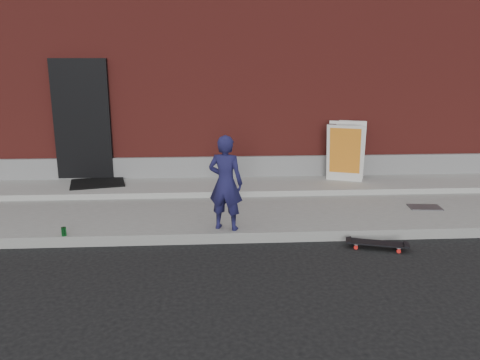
{
  "coord_description": "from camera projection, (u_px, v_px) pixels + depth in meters",
  "views": [
    {
      "loc": [
        -0.17,
        -6.06,
        2.41
      ],
      "look_at": [
        0.26,
        0.8,
        0.71
      ],
      "focal_mm": 35.0,
      "sensor_mm": 36.0,
      "label": 1
    }
  ],
  "objects": [
    {
      "name": "ground",
      "position": [
        225.0,
        244.0,
        6.46
      ],
      "size": [
        80.0,
        80.0,
        0.0
      ],
      "primitive_type": "plane",
      "color": "black",
      "rests_on": "ground"
    },
    {
      "name": "sidewalk",
      "position": [
        222.0,
        207.0,
        7.9
      ],
      "size": [
        20.0,
        3.0,
        0.15
      ],
      "primitive_type": "cube",
      "color": "slate",
      "rests_on": "ground"
    },
    {
      "name": "child",
      "position": [
        226.0,
        183.0,
        6.46
      ],
      "size": [
        0.57,
        0.47,
        1.34
      ],
      "primitive_type": "imported",
      "rotation": [
        0.0,
        0.0,
        2.8
      ],
      "color": "#18163F",
      "rests_on": "sidewalk"
    },
    {
      "name": "skateboard",
      "position": [
        377.0,
        244.0,
        6.27
      ],
      "size": [
        0.82,
        0.43,
        0.09
      ],
      "color": "red",
      "rests_on": "ground"
    },
    {
      "name": "soda_can",
      "position": [
        64.0,
        232.0,
        6.33
      ],
      "size": [
        0.07,
        0.07,
        0.12
      ],
      "primitive_type": "cylinder",
      "rotation": [
        0.0,
        0.0,
        -0.11
      ],
      "color": "#17732B",
      "rests_on": "sidewalk"
    },
    {
      "name": "building",
      "position": [
        216.0,
        61.0,
        12.64
      ],
      "size": [
        20.0,
        8.1,
        5.0
      ],
      "color": "maroon",
      "rests_on": "ground"
    },
    {
      "name": "utility_plate",
      "position": [
        425.0,
        207.0,
        7.59
      ],
      "size": [
        0.53,
        0.37,
        0.02
      ],
      "primitive_type": "cube",
      "rotation": [
        0.0,
        0.0,
        -0.11
      ],
      "color": "#4B4B50",
      "rests_on": "sidewalk"
    },
    {
      "name": "apron",
      "position": [
        221.0,
        186.0,
        8.74
      ],
      "size": [
        20.0,
        1.2,
        0.1
      ],
      "primitive_type": "cube",
      "color": "gray",
      "rests_on": "sidewalk"
    },
    {
      "name": "pizza_sign",
      "position": [
        346.0,
        151.0,
        8.9
      ],
      "size": [
        0.91,
        0.99,
        1.12
      ],
      "color": "silver",
      "rests_on": "apron"
    },
    {
      "name": "doormat",
      "position": [
        98.0,
        183.0,
        8.72
      ],
      "size": [
        1.11,
        0.98,
        0.03
      ],
      "primitive_type": "cube",
      "rotation": [
        0.0,
        0.0,
        0.23
      ],
      "color": "black",
      "rests_on": "apron"
    }
  ]
}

